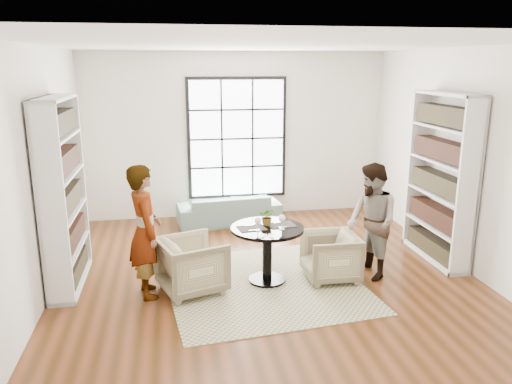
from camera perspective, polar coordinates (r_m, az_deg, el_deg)
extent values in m
plane|color=#622F17|center=(6.77, 1.39, -9.80)|extent=(6.00, 6.00, 0.00)
plane|color=silver|center=(9.22, -2.21, 6.47)|extent=(5.50, 0.00, 5.50)
plane|color=silver|center=(6.37, -23.59, 1.65)|extent=(0.00, 6.00, 6.00)
plane|color=silver|center=(7.35, 23.04, 3.27)|extent=(0.00, 6.00, 6.00)
plane|color=silver|center=(3.52, 11.16, -7.13)|extent=(5.50, 0.00, 5.50)
plane|color=white|center=(6.17, 1.56, 16.50)|extent=(6.00, 6.00, 0.00)
cube|color=black|center=(9.21, -2.19, 6.15)|extent=(1.82, 0.06, 2.22)
cube|color=white|center=(9.17, -2.16, 6.11)|extent=(1.70, 0.02, 2.10)
cube|color=tan|center=(6.58, 0.93, -10.46)|extent=(2.69, 2.69, 0.01)
cylinder|color=black|center=(6.67, 1.27, -10.00)|extent=(0.48, 0.48, 0.04)
cylinder|color=black|center=(6.53, 1.29, -7.24)|extent=(0.12, 0.12, 0.67)
cylinder|color=black|center=(6.40, 1.31, -4.20)|extent=(0.94, 0.94, 0.04)
imported|color=slate|center=(8.92, -3.12, -1.95)|extent=(1.86, 0.87, 0.53)
imported|color=tan|center=(6.33, -7.30, -8.28)|extent=(0.96, 0.95, 0.69)
imported|color=tan|center=(6.69, 8.48, -7.30)|extent=(0.70, 0.68, 0.63)
imported|color=gray|center=(6.17, -12.57, -4.42)|extent=(0.51, 0.67, 1.64)
imported|color=gray|center=(6.73, 13.08, -3.31)|extent=(0.66, 0.81, 1.54)
cube|color=black|center=(6.35, -0.50, -4.15)|extent=(0.38, 0.31, 0.01)
cube|color=black|center=(6.48, 2.91, -3.78)|extent=(0.38, 0.31, 0.01)
cylinder|color=silver|center=(6.26, 0.20, -4.41)|extent=(0.06, 0.06, 0.01)
cylinder|color=silver|center=(6.24, 0.20, -3.97)|extent=(0.01, 0.01, 0.10)
sphere|color=maroon|center=(6.22, 0.20, -3.29)|extent=(0.08, 0.08, 0.08)
ellipsoid|color=white|center=(6.22, 0.20, -3.29)|extent=(0.08, 0.08, 0.09)
cylinder|color=silver|center=(6.32, 3.00, -4.23)|extent=(0.07, 0.07, 0.01)
cylinder|color=silver|center=(6.30, 3.00, -3.76)|extent=(0.01, 0.01, 0.11)
sphere|color=maroon|center=(6.28, 3.01, -3.03)|extent=(0.08, 0.08, 0.08)
ellipsoid|color=white|center=(6.28, 3.01, -3.03)|extent=(0.09, 0.09, 0.10)
imported|color=gray|center=(6.44, 1.32, -2.82)|extent=(0.26, 0.24, 0.23)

